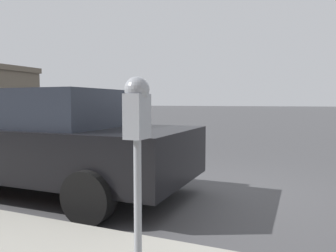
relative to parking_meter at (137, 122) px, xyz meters
name	(u,v)px	position (x,y,z in m)	size (l,w,h in m)	color
ground_plane	(195,191)	(2.67, 0.41, -1.26)	(220.00, 220.00, 0.00)	#424244
parking_meter	(137,122)	(0.00, 0.00, 0.00)	(0.21, 0.19, 1.43)	gray
car_black	(49,139)	(1.80, 2.53, -0.43)	(2.17, 4.45, 1.60)	black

